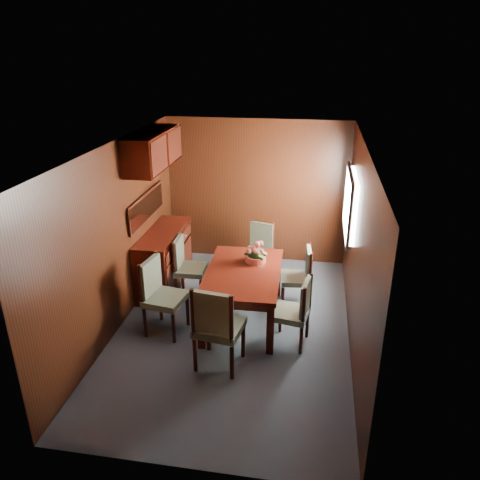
% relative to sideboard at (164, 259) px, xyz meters
% --- Properties ---
extents(ground, '(4.50, 4.50, 0.00)m').
position_rel_sideboard_xyz_m(ground, '(1.25, -1.00, -0.45)').
color(ground, '#343E47').
rests_on(ground, ground).
extents(room_shell, '(3.06, 4.52, 2.41)m').
position_rel_sideboard_xyz_m(room_shell, '(1.15, -0.67, 1.18)').
color(room_shell, black).
rests_on(room_shell, ground).
extents(sideboard, '(0.48, 1.40, 0.90)m').
position_rel_sideboard_xyz_m(sideboard, '(0.00, 0.00, 0.00)').
color(sideboard, black).
rests_on(sideboard, ground).
extents(dining_table, '(1.01, 1.58, 0.73)m').
position_rel_sideboard_xyz_m(dining_table, '(1.34, -0.75, 0.18)').
color(dining_table, black).
rests_on(dining_table, ground).
extents(chair_left_near, '(0.54, 0.55, 1.02)m').
position_rel_sideboard_xyz_m(chair_left_near, '(0.33, -1.18, 0.12)').
color(chair_left_near, black).
rests_on(chair_left_near, ground).
extents(chair_left_far, '(0.44, 0.45, 0.94)m').
position_rel_sideboard_xyz_m(chair_left_far, '(0.41, -0.24, 0.07)').
color(chair_left_far, black).
rests_on(chair_left_far, ground).
extents(chair_right_near, '(0.48, 0.50, 0.91)m').
position_rel_sideboard_xyz_m(chair_right_near, '(2.08, -1.20, 0.06)').
color(chair_right_near, black).
rests_on(chair_right_near, ground).
extents(chair_right_far, '(0.44, 0.46, 0.89)m').
position_rel_sideboard_xyz_m(chair_right_far, '(2.08, -0.23, 0.05)').
color(chair_right_far, black).
rests_on(chair_right_far, ground).
extents(chair_head, '(0.58, 0.56, 1.08)m').
position_rel_sideboard_xyz_m(chair_head, '(1.21, -1.83, 0.15)').
color(chair_head, black).
rests_on(chair_head, ground).
extents(chair_foot, '(0.51, 0.50, 0.89)m').
position_rel_sideboard_xyz_m(chair_foot, '(1.38, 0.60, 0.04)').
color(chair_foot, black).
rests_on(chair_foot, ground).
extents(flower_centerpiece, '(0.31, 0.31, 0.31)m').
position_rel_sideboard_xyz_m(flower_centerpiece, '(1.46, -0.43, 0.42)').
color(flower_centerpiece, '#CC573E').
rests_on(flower_centerpiece, dining_table).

